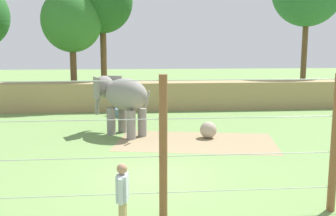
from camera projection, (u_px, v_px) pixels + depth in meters
The scene contains 10 objects.
ground_plane at pixel (153, 176), 12.11m from camera, with size 120.00×120.00×0.00m, color #6B8E4C.
dirt_patch at pixel (196, 142), 16.52m from camera, with size 6.69×3.77×0.01m, color #937F5B.
embankment_wall at pixel (142, 96), 24.97m from camera, with size 36.00×1.80×1.77m, color tan.
elephant at pixel (122, 97), 17.60m from camera, with size 3.01×3.01×2.67m.
enrichment_ball at pixel (208, 130), 17.14m from camera, with size 0.75×0.75×0.75m, color tan.
cable_fence at pixel (161, 148), 8.92m from camera, with size 9.51×0.20×3.41m.
zookeeper at pixel (123, 198), 7.95m from camera, with size 0.27×0.59×1.67m.
feed_trough at pixel (118, 113), 22.52m from camera, with size 1.34×1.35×0.44m.
tree_far_left at pixel (72, 21), 26.03m from camera, with size 4.07×4.07×7.93m.
tree_behind_wall at pixel (102, 2), 27.00m from camera, with size 4.27×4.27×9.45m.
Camera 1 is at (-0.61, -11.62, 4.01)m, focal length 41.25 mm.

